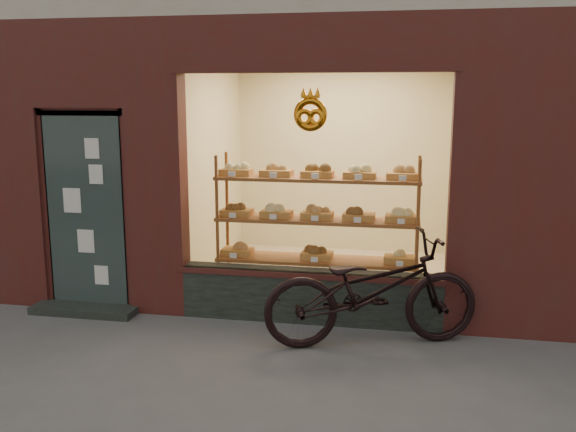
# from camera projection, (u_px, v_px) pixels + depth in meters

# --- Properties ---
(ground) EXTENTS (90.00, 90.00, 0.00)m
(ground) POSITION_uv_depth(u_px,v_px,m) (207.00, 416.00, 4.77)
(ground) COLOR #454545
(display_shelf) EXTENTS (2.20, 0.45, 1.70)m
(display_shelf) POSITION_uv_depth(u_px,v_px,m) (317.00, 229.00, 6.97)
(display_shelf) COLOR brown
(display_shelf) RESTS_ON ground
(bicycle) EXTENTS (2.16, 1.31, 1.07)m
(bicycle) POSITION_uv_depth(u_px,v_px,m) (372.00, 290.00, 6.02)
(bicycle) COLOR black
(bicycle) RESTS_ON ground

